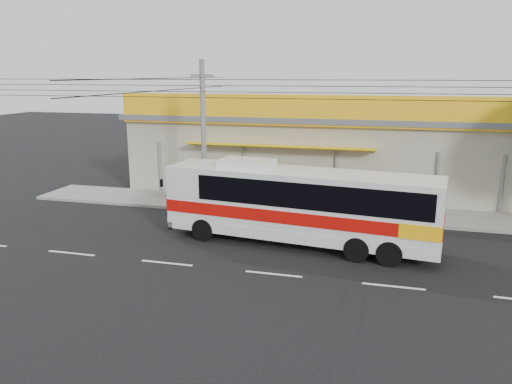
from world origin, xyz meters
TOP-DOWN VIEW (x-y plane):
  - ground at (0.00, 0.00)m, footprint 120.00×120.00m
  - sidewalk at (0.00, 6.00)m, footprint 30.00×3.20m
  - lane_markings at (0.00, -2.50)m, footprint 50.00×0.12m
  - storefront_building at (-0.01, 11.54)m, footprint 22.60×9.20m
  - coach_bus at (0.46, 0.76)m, footprint 11.09×3.63m
  - motorbike_red at (-5.69, 6.98)m, footprint 2.12×1.17m
  - motorbike_dark at (-6.78, 7.30)m, footprint 1.81×0.76m
  - utility_pole at (-5.02, 4.20)m, footprint 34.00×14.00m

SIDE VIEW (x-z plane):
  - ground at x=0.00m, z-range 0.00..0.00m
  - lane_markings at x=0.00m, z-range -0.01..0.01m
  - sidewalk at x=0.00m, z-range 0.00..0.15m
  - motorbike_dark at x=-6.78m, z-range 0.15..1.20m
  - motorbike_red at x=-5.69m, z-range 0.15..1.21m
  - coach_bus at x=0.46m, z-range 0.12..3.47m
  - storefront_building at x=-0.01m, z-range -0.55..5.15m
  - utility_pole at x=-5.02m, z-range 2.40..9.81m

